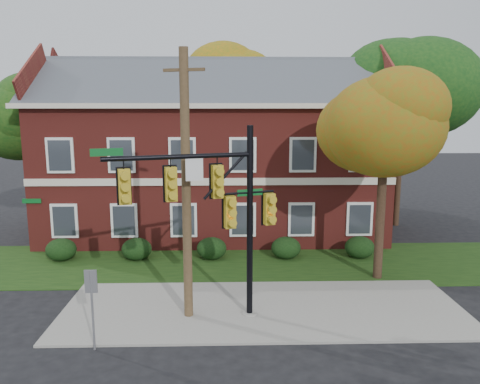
{
  "coord_description": "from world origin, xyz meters",
  "views": [
    {
      "loc": [
        -1.24,
        -14.45,
        6.96
      ],
      "look_at": [
        -0.77,
        3.0,
        3.87
      ],
      "focal_mm": 35.0,
      "sensor_mm": 36.0,
      "label": 1
    }
  ],
  "objects_px": {
    "tree_far_rear": "(235,83)",
    "hedge_center": "(212,248)",
    "hedge_left": "(137,249)",
    "tree_right_rear": "(410,89)",
    "tree_near_right": "(393,117)",
    "hedge_far_left": "(61,250)",
    "hedge_right": "(286,248)",
    "traffic_signal": "(216,203)",
    "sign_post": "(92,296)",
    "apartment_building": "(214,145)",
    "hedge_far_right": "(360,247)",
    "utility_pole": "(186,187)",
    "tree_left_rear": "(29,115)"
  },
  "relations": [
    {
      "from": "utility_pole",
      "to": "sign_post",
      "type": "distance_m",
      "value": 4.37
    },
    {
      "from": "tree_near_right",
      "to": "hedge_far_right",
      "type": "bearing_deg",
      "value": 94.52
    },
    {
      "from": "apartment_building",
      "to": "hedge_far_right",
      "type": "distance_m",
      "value": 9.82
    },
    {
      "from": "hedge_left",
      "to": "tree_right_rear",
      "type": "bearing_deg",
      "value": 22.42
    },
    {
      "from": "hedge_far_left",
      "to": "tree_near_right",
      "type": "bearing_deg",
      "value": -11.27
    },
    {
      "from": "apartment_building",
      "to": "tree_near_right",
      "type": "height_order",
      "value": "apartment_building"
    },
    {
      "from": "hedge_far_left",
      "to": "utility_pole",
      "type": "relative_size",
      "value": 0.16
    },
    {
      "from": "apartment_building",
      "to": "utility_pole",
      "type": "bearing_deg",
      "value": -92.87
    },
    {
      "from": "hedge_right",
      "to": "tree_near_right",
      "type": "bearing_deg",
      "value": -37.28
    },
    {
      "from": "hedge_left",
      "to": "hedge_far_right",
      "type": "height_order",
      "value": "same"
    },
    {
      "from": "hedge_left",
      "to": "tree_near_right",
      "type": "xyz_separation_m",
      "value": [
        10.72,
        -2.83,
        6.14
      ]
    },
    {
      "from": "hedge_center",
      "to": "hedge_right",
      "type": "xyz_separation_m",
      "value": [
        3.5,
        0.0,
        0.0
      ]
    },
    {
      "from": "traffic_signal",
      "to": "sign_post",
      "type": "xyz_separation_m",
      "value": [
        -3.55,
        -1.75,
        -2.35
      ]
    },
    {
      "from": "hedge_far_left",
      "to": "hedge_left",
      "type": "relative_size",
      "value": 1.0
    },
    {
      "from": "hedge_center",
      "to": "hedge_right",
      "type": "relative_size",
      "value": 1.0
    },
    {
      "from": "hedge_left",
      "to": "tree_far_rear",
      "type": "bearing_deg",
      "value": 69.71
    },
    {
      "from": "tree_far_rear",
      "to": "apartment_building",
      "type": "bearing_deg",
      "value": -99.71
    },
    {
      "from": "traffic_signal",
      "to": "hedge_center",
      "type": "bearing_deg",
      "value": 74.74
    },
    {
      "from": "traffic_signal",
      "to": "tree_far_rear",
      "type": "bearing_deg",
      "value": 68.59
    },
    {
      "from": "hedge_far_left",
      "to": "utility_pole",
      "type": "distance_m",
      "value": 9.78
    },
    {
      "from": "hedge_left",
      "to": "tree_left_rear",
      "type": "distance_m",
      "value": 9.69
    },
    {
      "from": "hedge_left",
      "to": "hedge_far_right",
      "type": "relative_size",
      "value": 1.0
    },
    {
      "from": "hedge_left",
      "to": "tree_near_right",
      "type": "height_order",
      "value": "tree_near_right"
    },
    {
      "from": "apartment_building",
      "to": "traffic_signal",
      "type": "height_order",
      "value": "apartment_building"
    },
    {
      "from": "traffic_signal",
      "to": "utility_pole",
      "type": "distance_m",
      "value": 1.13
    },
    {
      "from": "hedge_far_left",
      "to": "hedge_right",
      "type": "xyz_separation_m",
      "value": [
        10.5,
        0.0,
        0.0
      ]
    },
    {
      "from": "hedge_right",
      "to": "hedge_left",
      "type": "bearing_deg",
      "value": 180.0
    },
    {
      "from": "hedge_right",
      "to": "traffic_signal",
      "type": "height_order",
      "value": "traffic_signal"
    },
    {
      "from": "hedge_right",
      "to": "utility_pole",
      "type": "bearing_deg",
      "value": -123.22
    },
    {
      "from": "traffic_signal",
      "to": "hedge_left",
      "type": "bearing_deg",
      "value": 101.93
    },
    {
      "from": "tree_far_rear",
      "to": "traffic_signal",
      "type": "relative_size",
      "value": 1.78
    },
    {
      "from": "sign_post",
      "to": "tree_left_rear",
      "type": "bearing_deg",
      "value": 116.24
    },
    {
      "from": "hedge_right",
      "to": "hedge_far_right",
      "type": "height_order",
      "value": "same"
    },
    {
      "from": "hedge_right",
      "to": "tree_near_right",
      "type": "height_order",
      "value": "tree_near_right"
    },
    {
      "from": "tree_left_rear",
      "to": "utility_pole",
      "type": "bearing_deg",
      "value": -48.53
    },
    {
      "from": "hedge_far_left",
      "to": "hedge_far_right",
      "type": "relative_size",
      "value": 1.0
    },
    {
      "from": "hedge_center",
      "to": "tree_far_rear",
      "type": "distance_m",
      "value": 15.57
    },
    {
      "from": "apartment_building",
      "to": "utility_pole",
      "type": "relative_size",
      "value": 2.12
    },
    {
      "from": "tree_right_rear",
      "to": "sign_post",
      "type": "relative_size",
      "value": 4.33
    },
    {
      "from": "tree_near_right",
      "to": "traffic_signal",
      "type": "xyz_separation_m",
      "value": [
        -6.84,
        -3.75,
        -2.66
      ]
    },
    {
      "from": "hedge_right",
      "to": "hedge_center",
      "type": "bearing_deg",
      "value": 180.0
    },
    {
      "from": "hedge_far_left",
      "to": "hedge_center",
      "type": "relative_size",
      "value": 1.0
    },
    {
      "from": "hedge_far_left",
      "to": "hedge_far_right",
      "type": "distance_m",
      "value": 14.0
    },
    {
      "from": "tree_left_rear",
      "to": "sign_post",
      "type": "bearing_deg",
      "value": -62.22
    },
    {
      "from": "apartment_building",
      "to": "traffic_signal",
      "type": "xyz_separation_m",
      "value": [
        0.39,
        -11.84,
        -0.97
      ]
    },
    {
      "from": "apartment_building",
      "to": "hedge_right",
      "type": "distance_m",
      "value": 7.73
    },
    {
      "from": "traffic_signal",
      "to": "hedge_far_left",
      "type": "bearing_deg",
      "value": 119.66
    },
    {
      "from": "tree_near_right",
      "to": "hedge_right",
      "type": "bearing_deg",
      "value": 142.72
    },
    {
      "from": "tree_far_rear",
      "to": "hedge_center",
      "type": "bearing_deg",
      "value": -95.85
    },
    {
      "from": "apartment_building",
      "to": "sign_post",
      "type": "height_order",
      "value": "apartment_building"
    }
  ]
}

